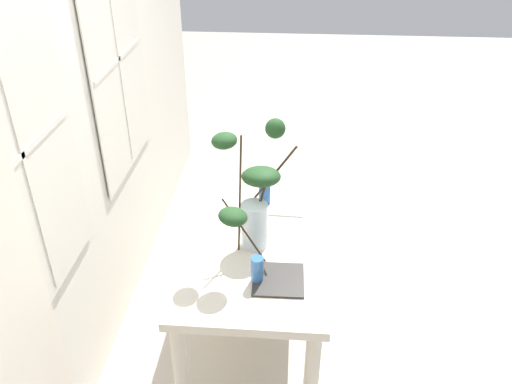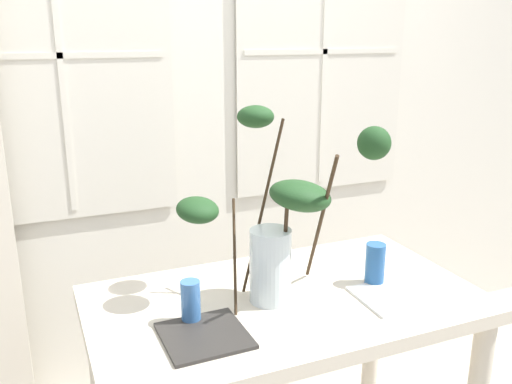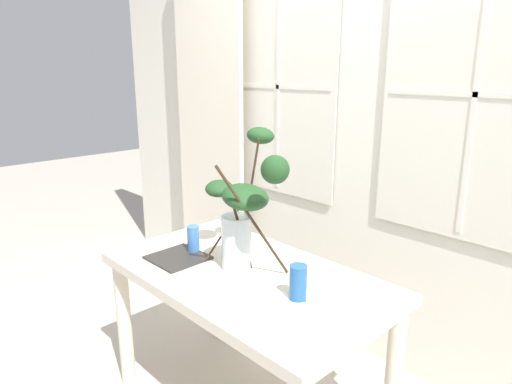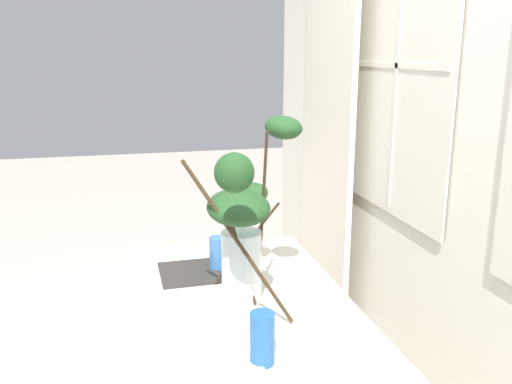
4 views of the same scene
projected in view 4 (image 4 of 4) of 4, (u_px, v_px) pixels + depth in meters
back_wall_with_windows at (497, 120)px, 1.87m from camera, size 4.73×0.14×2.65m
curtain_sheer_side at (328, 111)px, 2.95m from camera, size 0.69×0.03×2.49m
dining_table at (245, 337)px, 1.84m from camera, size 1.30×0.74×0.73m
vase_with_branches at (245, 226)px, 1.76m from camera, size 0.70×0.41×0.64m
drinking_glass_blue_left at (217, 254)px, 2.10m from camera, size 0.06×0.06×0.14m
drinking_glass_blue_right at (262, 338)px, 1.47m from camera, size 0.07×0.07×0.15m
plate_square_left at (192, 272)px, 2.09m from camera, size 0.25×0.25×0.01m
plate_square_right at (220, 366)px, 1.47m from camera, size 0.23×0.23×0.01m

